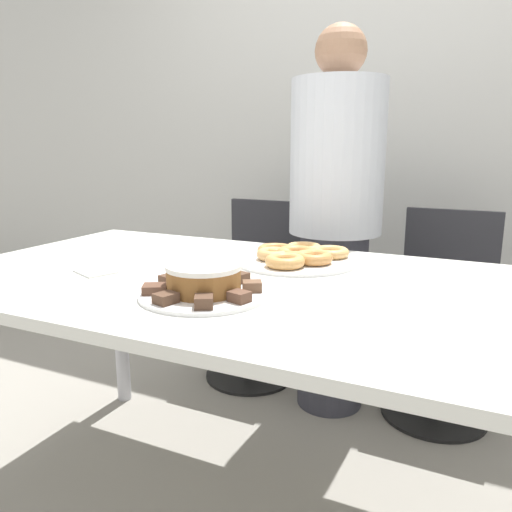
# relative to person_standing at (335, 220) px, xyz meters

# --- Properties ---
(wall_back) EXTENTS (8.00, 0.05, 2.60)m
(wall_back) POSITION_rel_person_standing_xyz_m (0.03, 0.79, 0.47)
(wall_back) COLOR silver
(wall_back) RESTS_ON ground_plane
(table) EXTENTS (1.89, 0.99, 0.77)m
(table) POSITION_rel_person_standing_xyz_m (0.03, -0.80, -0.14)
(table) COLOR silver
(table) RESTS_ON ground_plane
(person_standing) EXTENTS (0.38, 0.38, 1.60)m
(person_standing) POSITION_rel_person_standing_xyz_m (0.00, 0.00, 0.00)
(person_standing) COLOR #383842
(person_standing) RESTS_ON ground_plane
(office_chair_left) EXTENTS (0.44, 0.44, 0.87)m
(office_chair_left) POSITION_rel_person_standing_xyz_m (-0.44, 0.14, -0.43)
(office_chair_left) COLOR black
(office_chair_left) RESTS_ON ground_plane
(office_chair_right) EXTENTS (0.45, 0.45, 0.87)m
(office_chair_right) POSITION_rel_person_standing_xyz_m (0.44, 0.14, -0.43)
(office_chair_right) COLOR black
(office_chair_right) RESTS_ON ground_plane
(plate_cake) EXTENTS (0.32, 0.32, 0.01)m
(plate_cake) POSITION_rel_person_standing_xyz_m (-0.04, -1.00, -0.06)
(plate_cake) COLOR white
(plate_cake) RESTS_ON table
(plate_donuts) EXTENTS (0.40, 0.40, 0.01)m
(plate_donuts) POSITION_rel_person_standing_xyz_m (0.04, -0.56, -0.06)
(plate_donuts) COLOR white
(plate_donuts) RESTS_ON table
(frosted_cake) EXTENTS (0.19, 0.19, 0.07)m
(frosted_cake) POSITION_rel_person_standing_xyz_m (-0.04, -1.00, -0.01)
(frosted_cake) COLOR brown
(frosted_cake) RESTS_ON plate_cake
(lamington_0) EXTENTS (0.05, 0.06, 0.02)m
(lamington_0) POSITION_rel_person_standing_xyz_m (-0.07, -1.11, -0.04)
(lamington_0) COLOR #513828
(lamington_0) RESTS_ON plate_cake
(lamington_1) EXTENTS (0.06, 0.06, 0.03)m
(lamington_1) POSITION_rel_person_standing_xyz_m (0.02, -1.10, -0.04)
(lamington_1) COLOR #513828
(lamington_1) RESTS_ON plate_cake
(lamington_2) EXTENTS (0.05, 0.05, 0.02)m
(lamington_2) POSITION_rel_person_standing_xyz_m (0.08, -1.03, -0.04)
(lamington_2) COLOR brown
(lamington_2) RESTS_ON plate_cake
(lamington_3) EXTENTS (0.06, 0.06, 0.03)m
(lamington_3) POSITION_rel_person_standing_xyz_m (0.07, -0.94, -0.04)
(lamington_3) COLOR brown
(lamington_3) RESTS_ON plate_cake
(lamington_4) EXTENTS (0.06, 0.06, 0.02)m
(lamington_4) POSITION_rel_person_standing_xyz_m (-0.00, -0.88, -0.04)
(lamington_4) COLOR #513828
(lamington_4) RESTS_ON plate_cake
(lamington_5) EXTENTS (0.07, 0.07, 0.03)m
(lamington_5) POSITION_rel_person_standing_xyz_m (-0.09, -0.89, -0.04)
(lamington_5) COLOR brown
(lamington_5) RESTS_ON plate_cake
(lamington_6) EXTENTS (0.07, 0.07, 0.02)m
(lamington_6) POSITION_rel_person_standing_xyz_m (-0.15, -0.97, -0.04)
(lamington_6) COLOR #513828
(lamington_6) RESTS_ON plate_cake
(lamington_7) EXTENTS (0.08, 0.07, 0.02)m
(lamington_7) POSITION_rel_person_standing_xyz_m (-0.14, -1.06, -0.04)
(lamington_7) COLOR brown
(lamington_7) RESTS_ON plate_cake
(donut_0) EXTENTS (0.13, 0.13, 0.04)m
(donut_0) POSITION_rel_person_standing_xyz_m (0.04, -0.56, -0.03)
(donut_0) COLOR #D18E4C
(donut_0) RESTS_ON plate_donuts
(donut_1) EXTENTS (0.11, 0.11, 0.03)m
(donut_1) POSITION_rel_person_standing_xyz_m (-0.02, -0.59, -0.03)
(donut_1) COLOR #E5AD66
(donut_1) RESTS_ON plate_donuts
(donut_2) EXTENTS (0.12, 0.12, 0.03)m
(donut_2) POSITION_rel_person_standing_xyz_m (0.05, -0.67, -0.03)
(donut_2) COLOR tan
(donut_2) RESTS_ON plate_donuts
(donut_3) EXTENTS (0.12, 0.12, 0.04)m
(donut_3) POSITION_rel_person_standing_xyz_m (0.11, -0.59, -0.03)
(donut_3) COLOR #D18E4C
(donut_3) RESTS_ON plate_donuts
(donut_4) EXTENTS (0.12, 0.12, 0.03)m
(donut_4) POSITION_rel_person_standing_xyz_m (0.13, -0.48, -0.04)
(donut_4) COLOR #E5AD66
(donut_4) RESTS_ON plate_donuts
(donut_5) EXTENTS (0.12, 0.12, 0.03)m
(donut_5) POSITION_rel_person_standing_xyz_m (0.03, -0.45, -0.04)
(donut_5) COLOR #E5AD66
(donut_5) RESTS_ON plate_donuts
(donut_6) EXTENTS (0.12, 0.12, 0.03)m
(donut_6) POSITION_rel_person_standing_xyz_m (-0.04, -0.53, -0.03)
(donut_6) COLOR #D18E4C
(donut_6) RESTS_ON plate_donuts
(napkin) EXTENTS (0.14, 0.13, 0.01)m
(napkin) POSITION_rel_person_standing_xyz_m (-0.44, -0.93, -0.06)
(napkin) COLOR white
(napkin) RESTS_ON table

